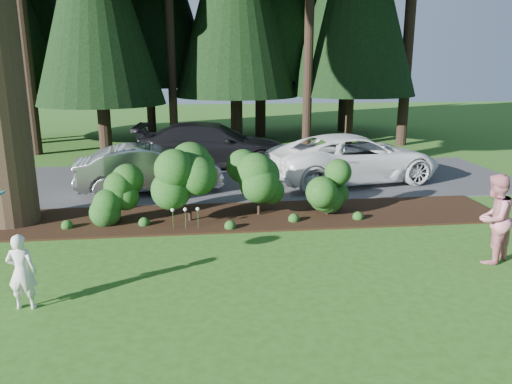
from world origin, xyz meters
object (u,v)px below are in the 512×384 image
at_px(car_silver_wagon, 149,169).
at_px(car_white_suv, 354,158).
at_px(adult, 494,219).
at_px(car_dark_suv, 213,145).
at_px(child, 22,272).

height_order(car_silver_wagon, car_white_suv, car_white_suv).
bearing_deg(adult, car_white_suv, -118.66).
xyz_separation_m(car_dark_suv, child, (-3.50, -11.09, -0.23)).
relative_size(car_white_suv, adult, 3.15).
bearing_deg(car_dark_suv, child, 167.54).
height_order(car_silver_wagon, child, car_silver_wagon).
height_order(child, adult, adult).
bearing_deg(adult, child, -27.55).
bearing_deg(car_dark_suv, car_white_suv, -118.45).
bearing_deg(child, adult, -170.47).
relative_size(car_white_suv, child, 4.46).
distance_m(car_white_suv, car_dark_suv, 5.54).
xyz_separation_m(car_white_suv, adult, (0.64, -7.07, 0.08)).
relative_size(car_silver_wagon, car_white_suv, 0.77).
xyz_separation_m(car_silver_wagon, child, (-1.40, -7.45, -0.11)).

